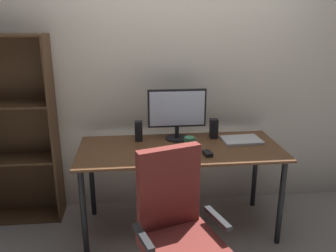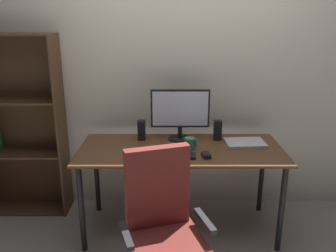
{
  "view_description": "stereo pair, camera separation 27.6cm",
  "coord_description": "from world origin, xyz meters",
  "px_view_note": "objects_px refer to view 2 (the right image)",
  "views": [
    {
      "loc": [
        -0.38,
        -2.61,
        1.75
      ],
      "look_at": [
        -0.1,
        0.01,
        0.92
      ],
      "focal_mm": 37.39,
      "sensor_mm": 36.0,
      "label": 1
    },
    {
      "loc": [
        -0.1,
        -2.62,
        1.75
      ],
      "look_at": [
        -0.1,
        0.01,
        0.92
      ],
      "focal_mm": 37.39,
      "sensor_mm": 36.0,
      "label": 2
    }
  ],
  "objects_px": {
    "keyboard": "(176,156)",
    "bookshelf": "(20,128)",
    "monitor": "(179,112)",
    "coffee_mug": "(189,144)",
    "mouse": "(206,155)",
    "speaker_right": "(217,130)",
    "office_chair": "(164,240)",
    "desk": "(180,158)",
    "speaker_left": "(141,130)",
    "laptop": "(244,143)"
  },
  "relations": [
    {
      "from": "speaker_left",
      "to": "office_chair",
      "type": "relative_size",
      "value": 0.17
    },
    {
      "from": "monitor",
      "to": "bookshelf",
      "type": "xyz_separation_m",
      "value": [
        -1.42,
        0.14,
        -0.19
      ]
    },
    {
      "from": "desk",
      "to": "monitor",
      "type": "xyz_separation_m",
      "value": [
        -0.0,
        0.21,
        0.33
      ]
    },
    {
      "from": "keyboard",
      "to": "mouse",
      "type": "bearing_deg",
      "value": 0.83
    },
    {
      "from": "desk",
      "to": "laptop",
      "type": "distance_m",
      "value": 0.55
    },
    {
      "from": "monitor",
      "to": "speaker_left",
      "type": "xyz_separation_m",
      "value": [
        -0.32,
        -0.01,
        -0.16
      ]
    },
    {
      "from": "speaker_left",
      "to": "mouse",
      "type": "bearing_deg",
      "value": -37.49
    },
    {
      "from": "laptop",
      "to": "speaker_left",
      "type": "distance_m",
      "value": 0.87
    },
    {
      "from": "speaker_left",
      "to": "keyboard",
      "type": "bearing_deg",
      "value": -53.22
    },
    {
      "from": "keyboard",
      "to": "bookshelf",
      "type": "height_order",
      "value": "bookshelf"
    },
    {
      "from": "coffee_mug",
      "to": "speaker_right",
      "type": "relative_size",
      "value": 0.57
    },
    {
      "from": "desk",
      "to": "monitor",
      "type": "distance_m",
      "value": 0.39
    },
    {
      "from": "monitor",
      "to": "speaker_left",
      "type": "distance_m",
      "value": 0.36
    },
    {
      "from": "keyboard",
      "to": "bookshelf",
      "type": "relative_size",
      "value": 0.18
    },
    {
      "from": "speaker_right",
      "to": "desk",
      "type": "bearing_deg",
      "value": -147.37
    },
    {
      "from": "monitor",
      "to": "laptop",
      "type": "distance_m",
      "value": 0.6
    },
    {
      "from": "desk",
      "to": "keyboard",
      "type": "xyz_separation_m",
      "value": [
        -0.04,
        -0.18,
        0.09
      ]
    },
    {
      "from": "desk",
      "to": "mouse",
      "type": "distance_m",
      "value": 0.28
    },
    {
      "from": "mouse",
      "to": "speaker_right",
      "type": "distance_m",
      "value": 0.42
    },
    {
      "from": "keyboard",
      "to": "office_chair",
      "type": "relative_size",
      "value": 0.29
    },
    {
      "from": "monitor",
      "to": "speaker_right",
      "type": "relative_size",
      "value": 2.9
    },
    {
      "from": "speaker_right",
      "to": "office_chair",
      "type": "height_order",
      "value": "office_chair"
    },
    {
      "from": "laptop",
      "to": "office_chair",
      "type": "bearing_deg",
      "value": -129.16
    },
    {
      "from": "laptop",
      "to": "speaker_right",
      "type": "bearing_deg",
      "value": 149.57
    },
    {
      "from": "desk",
      "to": "office_chair",
      "type": "distance_m",
      "value": 0.85
    },
    {
      "from": "desk",
      "to": "speaker_left",
      "type": "height_order",
      "value": "speaker_left"
    },
    {
      "from": "keyboard",
      "to": "coffee_mug",
      "type": "height_order",
      "value": "coffee_mug"
    },
    {
      "from": "mouse",
      "to": "monitor",
      "type": "bearing_deg",
      "value": 105.97
    },
    {
      "from": "laptop",
      "to": "speaker_right",
      "type": "xyz_separation_m",
      "value": [
        -0.22,
        0.11,
        0.07
      ]
    },
    {
      "from": "office_chair",
      "to": "bookshelf",
      "type": "distance_m",
      "value": 1.78
    },
    {
      "from": "monitor",
      "to": "bookshelf",
      "type": "bearing_deg",
      "value": 174.24
    },
    {
      "from": "keyboard",
      "to": "mouse",
      "type": "relative_size",
      "value": 3.02
    },
    {
      "from": "coffee_mug",
      "to": "laptop",
      "type": "distance_m",
      "value": 0.48
    },
    {
      "from": "monitor",
      "to": "coffee_mug",
      "type": "distance_m",
      "value": 0.32
    },
    {
      "from": "office_chair",
      "to": "bookshelf",
      "type": "relative_size",
      "value": 0.62
    },
    {
      "from": "desk",
      "to": "monitor",
      "type": "bearing_deg",
      "value": 90.95
    },
    {
      "from": "mouse",
      "to": "speaker_left",
      "type": "height_order",
      "value": "speaker_left"
    },
    {
      "from": "keyboard",
      "to": "mouse",
      "type": "height_order",
      "value": "mouse"
    },
    {
      "from": "desk",
      "to": "bookshelf",
      "type": "xyz_separation_m",
      "value": [
        -1.42,
        0.36,
        0.14
      ]
    },
    {
      "from": "monitor",
      "to": "coffee_mug",
      "type": "height_order",
      "value": "monitor"
    },
    {
      "from": "coffee_mug",
      "to": "office_chair",
      "type": "xyz_separation_m",
      "value": [
        -0.2,
        -0.78,
        -0.33
      ]
    },
    {
      "from": "speaker_left",
      "to": "monitor",
      "type": "bearing_deg",
      "value": 1.4
    },
    {
      "from": "desk",
      "to": "office_chair",
      "type": "height_order",
      "value": "office_chair"
    },
    {
      "from": "bookshelf",
      "to": "speaker_right",
      "type": "bearing_deg",
      "value": -4.95
    },
    {
      "from": "mouse",
      "to": "speaker_left",
      "type": "xyz_separation_m",
      "value": [
        -0.51,
        0.39,
        0.07
      ]
    },
    {
      "from": "speaker_right",
      "to": "coffee_mug",
      "type": "bearing_deg",
      "value": -136.87
    },
    {
      "from": "mouse",
      "to": "coffee_mug",
      "type": "relative_size",
      "value": 0.98
    },
    {
      "from": "mouse",
      "to": "speaker_right",
      "type": "xyz_separation_m",
      "value": [
        0.14,
        0.39,
        0.07
      ]
    },
    {
      "from": "speaker_right",
      "to": "keyboard",
      "type": "bearing_deg",
      "value": -133.03
    },
    {
      "from": "speaker_left",
      "to": "speaker_right",
      "type": "relative_size",
      "value": 1.0
    }
  ]
}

